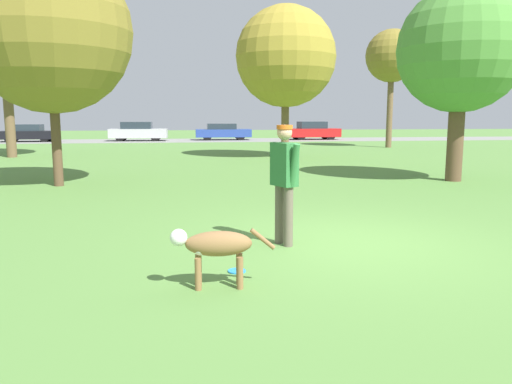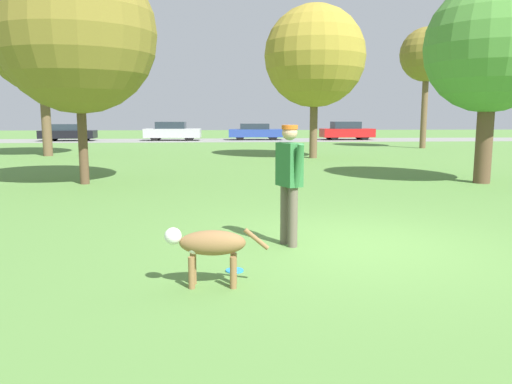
{
  "view_description": "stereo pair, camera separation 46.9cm",
  "coord_description": "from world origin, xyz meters",
  "px_view_note": "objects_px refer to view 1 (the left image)",
  "views": [
    {
      "loc": [
        -2.39,
        -6.72,
        1.82
      ],
      "look_at": [
        -1.49,
        -0.74,
        0.9
      ],
      "focal_mm": 35.0,
      "sensor_mm": 36.0,
      "label": 1
    },
    {
      "loc": [
        -1.93,
        -6.77,
        1.82
      ],
      "look_at": [
        -1.49,
        -0.74,
        0.9
      ],
      "focal_mm": 35.0,
      "sensor_mm": 36.0,
      "label": 2
    }
  ],
  "objects_px": {
    "tree_mid_center": "(286,57)",
    "parked_car_blue": "(223,132)",
    "frisbee": "(237,271)",
    "parked_car_silver": "(138,132)",
    "tree_near_right": "(461,50)",
    "dog": "(215,246)",
    "tree_far_right": "(392,57)",
    "parked_car_black": "(28,133)",
    "person": "(284,175)",
    "tree_far_left": "(3,37)",
    "tree_near_left": "(50,32)",
    "parked_car_red": "(313,131)"
  },
  "relations": [
    {
      "from": "frisbee",
      "to": "tree_far_right",
      "type": "distance_m",
      "value": 25.63
    },
    {
      "from": "tree_far_left",
      "to": "tree_near_right",
      "type": "distance_m",
      "value": 18.55
    },
    {
      "from": "tree_mid_center",
      "to": "parked_car_blue",
      "type": "xyz_separation_m",
      "value": [
        -1.31,
        16.97,
        -3.72
      ]
    },
    {
      "from": "dog",
      "to": "tree_near_right",
      "type": "bearing_deg",
      "value": -128.95
    },
    {
      "from": "frisbee",
      "to": "tree_near_right",
      "type": "height_order",
      "value": "tree_near_right"
    },
    {
      "from": "tree_far_left",
      "to": "parked_car_blue",
      "type": "bearing_deg",
      "value": 54.27
    },
    {
      "from": "tree_mid_center",
      "to": "tree_far_right",
      "type": "bearing_deg",
      "value": 39.8
    },
    {
      "from": "person",
      "to": "tree_near_left",
      "type": "xyz_separation_m",
      "value": [
        -4.63,
        6.86,
        2.93
      ]
    },
    {
      "from": "dog",
      "to": "parked_car_black",
      "type": "relative_size",
      "value": 0.28
    },
    {
      "from": "person",
      "to": "tree_far_right",
      "type": "relative_size",
      "value": 0.25
    },
    {
      "from": "parked_car_silver",
      "to": "parked_car_red",
      "type": "xyz_separation_m",
      "value": [
        13.39,
        0.19,
        -0.01
      ]
    },
    {
      "from": "tree_near_right",
      "to": "tree_near_left",
      "type": "distance_m",
      "value": 10.88
    },
    {
      "from": "frisbee",
      "to": "person",
      "type": "bearing_deg",
      "value": 55.19
    },
    {
      "from": "person",
      "to": "tree_far_left",
      "type": "height_order",
      "value": "tree_far_left"
    },
    {
      "from": "person",
      "to": "tree_far_right",
      "type": "bearing_deg",
      "value": 128.91
    },
    {
      "from": "tree_near_right",
      "to": "parked_car_black",
      "type": "xyz_separation_m",
      "value": [
        -18.44,
        24.96,
        -3.0
      ]
    },
    {
      "from": "tree_mid_center",
      "to": "parked_car_black",
      "type": "height_order",
      "value": "tree_mid_center"
    },
    {
      "from": "tree_near_left",
      "to": "dog",
      "type": "bearing_deg",
      "value": -67.48
    },
    {
      "from": "person",
      "to": "tree_far_left",
      "type": "xyz_separation_m",
      "value": [
        -8.91,
        16.88,
        4.18
      ]
    },
    {
      "from": "tree_near_right",
      "to": "tree_mid_center",
      "type": "relative_size",
      "value": 0.82
    },
    {
      "from": "frisbee",
      "to": "tree_mid_center",
      "type": "relative_size",
      "value": 0.03
    },
    {
      "from": "dog",
      "to": "parked_car_silver",
      "type": "distance_m",
      "value": 33.06
    },
    {
      "from": "tree_far_right",
      "to": "parked_car_black",
      "type": "xyz_separation_m",
      "value": [
        -22.92,
        10.09,
        -4.59
      ]
    },
    {
      "from": "tree_near_left",
      "to": "parked_car_red",
      "type": "bearing_deg",
      "value": 61.18
    },
    {
      "from": "tree_mid_center",
      "to": "parked_car_blue",
      "type": "relative_size",
      "value": 1.53
    },
    {
      "from": "tree_far_right",
      "to": "parked_car_red",
      "type": "relative_size",
      "value": 1.66
    },
    {
      "from": "tree_near_right",
      "to": "parked_car_silver",
      "type": "xyz_separation_m",
      "value": [
        -10.73,
        24.96,
        -2.92
      ]
    },
    {
      "from": "frisbee",
      "to": "parked_car_silver",
      "type": "distance_m",
      "value": 32.6
    },
    {
      "from": "tree_near_left",
      "to": "parked_car_black",
      "type": "relative_size",
      "value": 1.5
    },
    {
      "from": "tree_mid_center",
      "to": "parked_car_silver",
      "type": "bearing_deg",
      "value": 115.03
    },
    {
      "from": "frisbee",
      "to": "parked_car_blue",
      "type": "bearing_deg",
      "value": 85.43
    },
    {
      "from": "frisbee",
      "to": "parked_car_black",
      "type": "relative_size",
      "value": 0.05
    },
    {
      "from": "tree_near_left",
      "to": "tree_near_right",
      "type": "bearing_deg",
      "value": -3.14
    },
    {
      "from": "dog",
      "to": "parked_car_black",
      "type": "distance_m",
      "value": 34.72
    },
    {
      "from": "tree_far_left",
      "to": "tree_mid_center",
      "type": "xyz_separation_m",
      "value": [
        12.05,
        -2.04,
        -0.84
      ]
    },
    {
      "from": "tree_far_right",
      "to": "parked_car_silver",
      "type": "bearing_deg",
      "value": 146.46
    },
    {
      "from": "tree_far_right",
      "to": "tree_far_left",
      "type": "distance_m",
      "value": 20.06
    },
    {
      "from": "dog",
      "to": "parked_car_blue",
      "type": "distance_m",
      "value": 33.6
    },
    {
      "from": "tree_mid_center",
      "to": "person",
      "type": "bearing_deg",
      "value": -101.94
    },
    {
      "from": "dog",
      "to": "parked_car_blue",
      "type": "relative_size",
      "value": 0.26
    },
    {
      "from": "dog",
      "to": "tree_near_left",
      "type": "xyz_separation_m",
      "value": [
        -3.53,
        8.52,
        3.48
      ]
    },
    {
      "from": "tree_near_right",
      "to": "person",
      "type": "bearing_deg",
      "value": -134.82
    },
    {
      "from": "parked_car_blue",
      "to": "tree_far_right",
      "type": "bearing_deg",
      "value": -49.28
    },
    {
      "from": "parked_car_red",
      "to": "tree_near_left",
      "type": "bearing_deg",
      "value": -121.25
    },
    {
      "from": "tree_near_right",
      "to": "parked_car_red",
      "type": "bearing_deg",
      "value": 83.98
    },
    {
      "from": "parked_car_black",
      "to": "tree_far_right",
      "type": "bearing_deg",
      "value": -25.55
    },
    {
      "from": "tree_far_right",
      "to": "tree_mid_center",
      "type": "relative_size",
      "value": 1.03
    },
    {
      "from": "person",
      "to": "parked_car_red",
      "type": "xyz_separation_m",
      "value": [
        8.88,
        31.42,
        -0.32
      ]
    },
    {
      "from": "tree_mid_center",
      "to": "parked_car_blue",
      "type": "height_order",
      "value": "tree_mid_center"
    },
    {
      "from": "dog",
      "to": "tree_far_right",
      "type": "relative_size",
      "value": 0.17
    }
  ]
}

